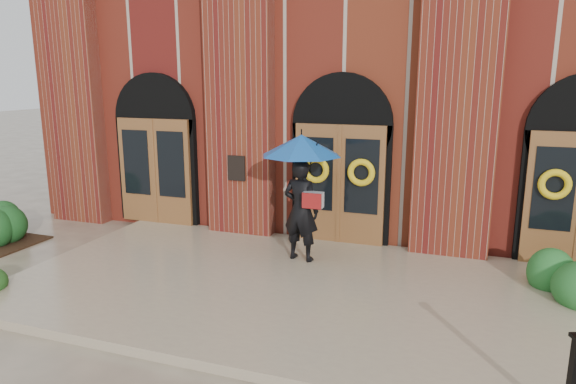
% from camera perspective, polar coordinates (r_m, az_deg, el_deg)
% --- Properties ---
extents(ground, '(90.00, 90.00, 0.00)m').
position_cam_1_polar(ground, '(8.74, 1.14, -11.64)').
color(ground, tan).
rests_on(ground, ground).
extents(landing, '(10.00, 5.30, 0.15)m').
position_cam_1_polar(landing, '(8.84, 1.46, -10.82)').
color(landing, tan).
rests_on(landing, ground).
extents(church_building, '(16.20, 12.53, 7.00)m').
position_cam_1_polar(church_building, '(16.54, 11.06, 12.11)').
color(church_building, maroon).
rests_on(church_building, ground).
extents(man_with_umbrella, '(1.74, 1.74, 2.41)m').
position_cam_1_polar(man_with_umbrella, '(9.57, 1.50, 2.08)').
color(man_with_umbrella, black).
rests_on(man_with_umbrella, landing).
extents(metal_post, '(0.17, 0.17, 1.01)m').
position_cam_1_polar(metal_post, '(6.08, 29.13, -17.74)').
color(metal_post, black).
rests_on(metal_post, landing).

